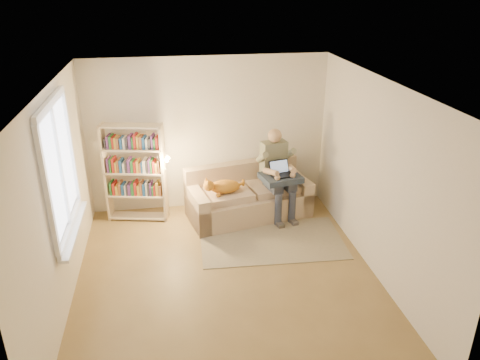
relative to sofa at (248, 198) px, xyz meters
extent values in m
plane|color=olive|center=(-0.60, -1.74, -0.31)|extent=(4.50, 4.50, 0.00)
cube|color=white|center=(-0.60, -1.74, 2.29)|extent=(4.00, 4.50, 0.02)
cube|color=silver|center=(-2.60, -1.74, 0.99)|extent=(0.02, 4.50, 2.60)
cube|color=silver|center=(1.40, -1.74, 0.99)|extent=(0.02, 4.50, 2.60)
cube|color=silver|center=(-0.60, 0.51, 0.99)|extent=(4.00, 0.02, 2.60)
cube|color=silver|center=(-0.60, -3.99, 0.99)|extent=(4.00, 0.02, 2.60)
plane|color=white|center=(-2.57, -1.54, 1.34)|extent=(0.00, 1.50, 1.50)
cube|color=white|center=(-2.56, -1.54, 2.13)|extent=(0.05, 1.50, 0.08)
cube|color=white|center=(-2.56, -1.54, 0.55)|extent=(0.05, 1.50, 0.08)
cube|color=white|center=(-2.56, -1.54, 1.34)|extent=(0.04, 0.05, 1.50)
cube|color=white|center=(-2.52, -1.54, 0.50)|extent=(0.12, 1.52, 0.04)
cube|color=tan|center=(0.01, -0.04, -0.10)|extent=(2.14, 1.28, 0.42)
cube|color=tan|center=(-0.06, 0.30, 0.33)|extent=(2.00, 0.60, 0.43)
cube|color=tan|center=(-0.87, -0.22, -0.01)|extent=(0.38, 0.92, 0.60)
cube|color=tan|center=(0.89, 0.14, -0.01)|extent=(0.38, 0.92, 0.60)
cube|color=#CDB295|center=(-0.42, -0.18, 0.17)|extent=(0.95, 0.76, 0.12)
cube|color=#CDB295|center=(0.46, 0.00, 0.17)|extent=(0.95, 0.76, 0.12)
cube|color=gray|center=(0.44, 0.08, 0.67)|extent=(0.45, 0.31, 0.57)
sphere|color=tan|center=(0.45, 0.06, 1.06)|extent=(0.23, 0.23, 0.23)
cube|color=#313645|center=(0.38, -0.21, 0.32)|extent=(0.26, 0.49, 0.18)
cube|color=#313645|center=(0.62, -0.16, 0.32)|extent=(0.26, 0.49, 0.18)
cylinder|color=#313645|center=(0.42, -0.43, -0.03)|extent=(0.12, 0.12, 0.56)
cylinder|color=#313645|center=(0.67, -0.38, -0.03)|extent=(0.12, 0.12, 0.56)
ellipsoid|color=gold|center=(-0.42, -0.21, 0.34)|extent=(0.54, 0.35, 0.22)
sphere|color=gold|center=(-0.68, -0.31, 0.41)|extent=(0.17, 0.17, 0.17)
cylinder|color=gold|center=(-0.17, -0.11, 0.30)|extent=(0.25, 0.10, 0.07)
cube|color=#273345|center=(0.52, -0.20, 0.43)|extent=(0.70, 0.62, 0.09)
cube|color=black|center=(0.53, -0.24, 0.48)|extent=(0.38, 0.30, 0.02)
cube|color=black|center=(0.50, -0.12, 0.59)|extent=(0.35, 0.17, 0.21)
plane|color=#8CA5CC|center=(0.50, -0.12, 0.59)|extent=(0.32, 0.18, 0.28)
cube|color=beige|center=(-2.29, 0.26, 0.51)|extent=(0.09, 0.25, 1.65)
cube|color=beige|center=(-1.37, 0.06, 0.51)|extent=(0.09, 0.25, 1.65)
cube|color=beige|center=(-1.83, 0.16, -0.26)|extent=(1.01, 0.45, 0.03)
cube|color=beige|center=(-1.83, 0.16, 0.14)|extent=(1.01, 0.45, 0.03)
cube|color=beige|center=(-1.83, 0.16, 0.54)|extent=(1.01, 0.45, 0.03)
cube|color=beige|center=(-1.83, 0.16, 0.94)|extent=(1.01, 0.45, 0.03)
cube|color=beige|center=(-1.83, 0.16, 1.31)|extent=(1.01, 0.45, 0.03)
cube|color=gold|center=(-1.83, 0.16, 0.25)|extent=(0.86, 0.37, 0.20)
cube|color=#995933|center=(-1.83, 0.16, 0.65)|extent=(0.86, 0.37, 0.20)
cube|color=#1E4C8C|center=(-1.83, 0.16, 1.05)|extent=(0.86, 0.37, 0.20)
cylinder|color=silver|center=(-1.44, 0.08, 0.57)|extent=(0.09, 0.09, 0.04)
cone|color=silver|center=(-1.32, -0.06, 0.82)|extent=(0.13, 0.15, 0.14)
cube|color=gray|center=(0.21, -0.93, -0.30)|extent=(2.23, 1.38, 0.01)
camera|label=1|loc=(-1.28, -6.97, 3.44)|focal=35.00mm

